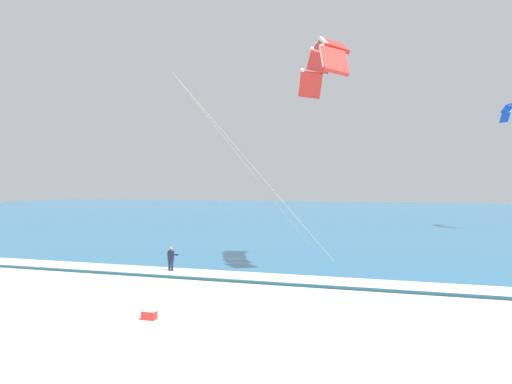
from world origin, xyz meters
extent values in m
plane|color=beige|center=(0.00, 0.00, 0.00)|extent=(200.00, 200.00, 0.00)
cube|color=teal|center=(0.00, 70.89, 0.10)|extent=(200.00, 120.00, 0.20)
cube|color=white|center=(0.00, 11.89, 0.22)|extent=(200.00, 2.20, 0.04)
ellipsoid|color=#E04C38|center=(-1.34, 11.94, 0.03)|extent=(0.62, 1.45, 0.05)
cube|color=black|center=(-1.34, 12.19, 0.07)|extent=(0.17, 0.08, 0.04)
cube|color=black|center=(-1.34, 11.69, 0.07)|extent=(0.17, 0.08, 0.04)
cylinder|color=#191E38|center=(-1.44, 11.95, 0.42)|extent=(0.14, 0.14, 0.84)
cylinder|color=#191E38|center=(-1.24, 11.93, 0.42)|extent=(0.14, 0.14, 0.84)
cube|color=#191E38|center=(-1.34, 11.94, 1.14)|extent=(0.36, 0.24, 0.60)
sphere|color=#9E704C|center=(-1.34, 11.94, 1.58)|extent=(0.22, 0.22, 0.22)
cylinder|color=#191E38|center=(-1.50, 12.12, 1.19)|extent=(0.16, 0.51, 0.22)
cylinder|color=#191E38|center=(-1.14, 12.07, 1.19)|extent=(0.16, 0.51, 0.22)
cylinder|color=black|center=(-1.29, 12.32, 1.19)|extent=(0.55, 0.11, 0.04)
cube|color=#3F3F42|center=(-1.33, 12.06, 0.92)|extent=(0.13, 0.10, 0.10)
cube|color=red|center=(8.31, 12.43, 12.10)|extent=(1.72, 1.94, 1.82)
cube|color=white|center=(7.74, 12.19, 12.34)|extent=(0.66, 1.14, 1.53)
cube|color=red|center=(8.04, 13.90, 13.34)|extent=(1.96, 2.26, 1.37)
cube|color=white|center=(7.47, 13.66, 13.57)|extent=(0.86, 1.56, 0.98)
cube|color=red|center=(7.41, 15.68, 13.78)|extent=(2.07, 2.24, 0.60)
cube|color=white|center=(6.84, 15.44, 14.02)|extent=(0.92, 1.68, 0.22)
cube|color=red|center=(6.56, 17.36, 13.34)|extent=(2.02, 1.99, 1.37)
cube|color=white|center=(5.99, 17.12, 13.57)|extent=(0.83, 1.54, 0.98)
cube|color=red|center=(5.69, 18.57, 12.10)|extent=(1.85, 1.42, 1.82)
cube|color=white|center=(5.12, 18.33, 12.34)|extent=(0.63, 1.08, 1.53)
cylinder|color=#B2B2B7|center=(3.46, 12.37, 6.65)|extent=(9.72, 0.14, 10.91)
cylinder|color=#B2B2B7|center=(2.15, 15.44, 6.65)|extent=(7.10, 6.28, 10.91)
cube|color=blue|center=(22.14, 50.45, 13.22)|extent=(1.20, 1.29, 1.27)
cube|color=white|center=(22.56, 50.57, 13.37)|extent=(0.40, 0.82, 1.08)
cube|color=blue|center=(22.24, 49.40, 14.10)|extent=(1.33, 1.54, 0.94)
cube|color=white|center=(22.67, 49.53, 14.25)|extent=(0.50, 1.14, 0.69)
cube|color=blue|center=(22.56, 48.10, 14.42)|extent=(1.38, 1.53, 0.40)
cube|color=red|center=(2.50, 2.78, 0.17)|extent=(0.56, 0.36, 0.34)
cube|color=white|center=(2.50, 2.78, 0.37)|extent=(0.58, 0.38, 0.06)
camera|label=1|loc=(12.80, -14.98, 5.43)|focal=35.45mm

